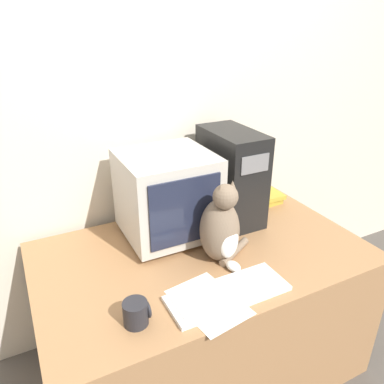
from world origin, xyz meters
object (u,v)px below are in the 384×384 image
at_px(crt_monitor, 167,195).
at_px(pen, 201,286).
at_px(keyboard, 228,293).
at_px(mug, 136,313).
at_px(book_stack, 266,196).
at_px(computer_tower, 231,176).
at_px(cat, 221,228).

relative_size(crt_monitor, pen, 3.16).
distance_m(keyboard, mug, 0.36).
xyz_separation_m(crt_monitor, mug, (-0.33, -0.49, -0.17)).
bearing_deg(book_stack, crt_monitor, -171.70).
bearing_deg(mug, keyboard, -3.30).
height_order(computer_tower, cat, computer_tower).
bearing_deg(pen, crt_monitor, 84.07).
distance_m(computer_tower, pen, 0.65).
xyz_separation_m(cat, book_stack, (0.54, 0.39, -0.13)).
bearing_deg(pen, cat, 38.28).
distance_m(computer_tower, keyboard, 0.67).
distance_m(crt_monitor, book_stack, 0.69).
relative_size(computer_tower, cat, 1.25).
bearing_deg(crt_monitor, book_stack, 8.30).
bearing_deg(crt_monitor, mug, -124.29).
xyz_separation_m(crt_monitor, book_stack, (0.66, 0.10, -0.19)).
relative_size(crt_monitor, keyboard, 0.87).
relative_size(pen, mug, 1.40).
bearing_deg(mug, computer_tower, 36.14).
height_order(cat, book_stack, cat).
distance_m(cat, pen, 0.26).
height_order(crt_monitor, computer_tower, computer_tower).
bearing_deg(computer_tower, book_stack, 14.46).
xyz_separation_m(pen, mug, (-0.29, -0.07, 0.04)).
bearing_deg(keyboard, computer_tower, 57.56).
bearing_deg(keyboard, mug, 176.70).
bearing_deg(mug, book_stack, 30.49).
xyz_separation_m(keyboard, book_stack, (0.64, 0.61, 0.02)).
xyz_separation_m(keyboard, pen, (-0.07, 0.09, -0.01)).
distance_m(crt_monitor, pen, 0.48).
xyz_separation_m(keyboard, mug, (-0.36, 0.02, 0.04)).
height_order(keyboard, book_stack, book_stack).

